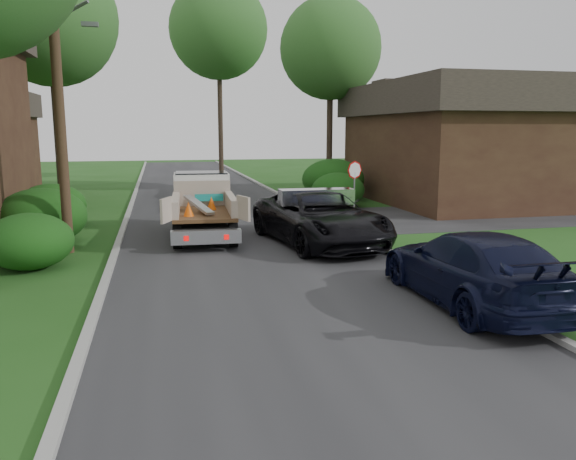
% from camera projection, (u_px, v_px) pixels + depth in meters
% --- Properties ---
extents(ground, '(120.00, 120.00, 0.00)m').
position_uv_depth(ground, '(277.00, 284.00, 13.75)').
color(ground, '#1E4D16').
rests_on(ground, ground).
extents(road, '(8.00, 90.00, 0.02)m').
position_uv_depth(road, '(227.00, 221.00, 23.35)').
color(road, '#28282B').
rests_on(road, ground).
extents(side_street, '(16.00, 7.00, 0.02)m').
position_uv_depth(side_street, '(498.00, 215.00, 25.05)').
color(side_street, '#28282B').
rests_on(side_street, ground).
extents(curb_left, '(0.20, 90.00, 0.12)m').
position_uv_depth(curb_left, '(125.00, 223.00, 22.43)').
color(curb_left, '#9E9E99').
rests_on(curb_left, ground).
extents(curb_right, '(0.20, 90.00, 0.12)m').
position_uv_depth(curb_right, '(322.00, 216.00, 24.25)').
color(curb_right, '#9E9E99').
rests_on(curb_right, ground).
extents(stop_sign, '(0.71, 0.32, 2.48)m').
position_uv_depth(stop_sign, '(354.00, 178.00, 23.23)').
color(stop_sign, slate).
rests_on(stop_sign, ground).
extents(utility_pole, '(2.42, 1.25, 10.00)m').
position_uv_depth(utility_pole, '(58.00, 80.00, 16.41)').
color(utility_pole, '#382619').
rests_on(utility_pole, ground).
extents(house_right, '(9.72, 12.96, 6.20)m').
position_uv_depth(house_right, '(463.00, 141.00, 29.52)').
color(house_right, '#372016').
rests_on(house_right, ground).
extents(hedge_left_a, '(2.34, 2.34, 1.53)m').
position_uv_depth(hedge_left_a, '(29.00, 241.00, 15.12)').
color(hedge_left_a, '#153B0D').
rests_on(hedge_left_a, ground).
extents(hedge_left_b, '(2.86, 2.86, 1.87)m').
position_uv_depth(hedge_left_b, '(42.00, 216.00, 18.38)').
color(hedge_left_b, '#153B0D').
rests_on(hedge_left_b, ground).
extents(hedge_left_c, '(2.60, 2.60, 1.70)m').
position_uv_depth(hedge_left_c, '(52.00, 206.00, 21.69)').
color(hedge_left_c, '#153B0D').
rests_on(hedge_left_c, ground).
extents(hedge_right_a, '(2.60, 2.60, 1.70)m').
position_uv_depth(hedge_right_a, '(338.00, 190.00, 27.36)').
color(hedge_right_a, '#153B0D').
rests_on(hedge_right_a, ground).
extents(hedge_right_b, '(3.38, 3.38, 2.21)m').
position_uv_depth(hedge_right_b, '(333.00, 179.00, 30.35)').
color(hedge_right_b, '#153B0D').
rests_on(hedge_right_b, ground).
extents(tree_left_far, '(6.40, 6.40, 12.20)m').
position_uv_depth(tree_left_far, '(50.00, 19.00, 26.83)').
color(tree_left_far, '#2D2119').
rests_on(tree_left_far, ground).
extents(tree_right_far, '(6.00, 6.00, 11.50)m').
position_uv_depth(tree_right_far, '(331.00, 49.00, 33.12)').
color(tree_right_far, '#2D2119').
rests_on(tree_right_far, ground).
extents(tree_center_far, '(7.20, 7.20, 14.60)m').
position_uv_depth(tree_center_far, '(219.00, 30.00, 41.05)').
color(tree_center_far, '#2D2119').
rests_on(tree_center_far, ground).
extents(flatbed_truck, '(2.67, 5.81, 2.16)m').
position_uv_depth(flatbed_truck, '(203.00, 201.00, 20.46)').
color(flatbed_truck, black).
rests_on(flatbed_truck, ground).
extents(black_pickup, '(3.77, 6.66, 1.75)m').
position_uv_depth(black_pickup, '(320.00, 218.00, 18.45)').
color(black_pickup, black).
rests_on(black_pickup, ground).
extents(navy_suv, '(2.31, 5.55, 1.60)m').
position_uv_depth(navy_suv, '(473.00, 268.00, 12.06)').
color(navy_suv, black).
rests_on(navy_suv, ground).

